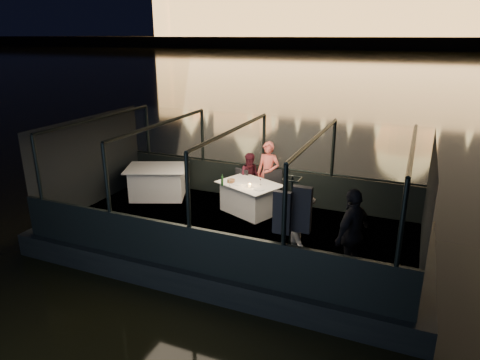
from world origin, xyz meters
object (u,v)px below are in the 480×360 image
at_px(dining_table_aft, 158,184).
at_px(person_woman_coral, 268,177).
at_px(chair_port_left, 239,187).
at_px(chair_port_right, 270,192).
at_px(passenger_stripe, 299,225).
at_px(coat_stand, 290,234).
at_px(wine_bottle, 222,180).
at_px(person_man_maroon, 251,174).
at_px(dining_table_central, 249,198).
at_px(passenger_dark, 352,234).

bearing_deg(dining_table_aft, person_woman_coral, 13.68).
distance_m(chair_port_left, chair_port_right, 0.86).
bearing_deg(passenger_stripe, coat_stand, 160.33).
bearing_deg(chair_port_right, chair_port_left, 157.19).
bearing_deg(person_woman_coral, dining_table_aft, -162.12).
xyz_separation_m(coat_stand, wine_bottle, (-2.36, 2.22, 0.02)).
bearing_deg(person_man_maroon, chair_port_left, -151.93).
bearing_deg(person_man_maroon, dining_table_central, -93.51).
height_order(dining_table_central, person_woman_coral, person_woman_coral).
relative_size(person_woman_coral, passenger_dark, 0.97).
relative_size(chair_port_left, passenger_dark, 0.51).
bearing_deg(chair_port_right, passenger_dark, -69.12).
xyz_separation_m(chair_port_left, person_woman_coral, (0.70, 0.27, 0.30)).
distance_m(passenger_dark, wine_bottle, 3.74).
relative_size(chair_port_right, wine_bottle, 3.45).
bearing_deg(dining_table_aft, chair_port_left, 11.24).
height_order(passenger_dark, wine_bottle, passenger_dark).
xyz_separation_m(coat_stand, passenger_stripe, (0.01, 0.55, -0.05)).
distance_m(person_man_maroon, passenger_stripe, 3.47).
xyz_separation_m(passenger_dark, wine_bottle, (-3.35, 1.67, 0.06)).
bearing_deg(chair_port_right, person_man_maroon, 134.11).
relative_size(person_woman_coral, person_man_maroon, 1.26).
bearing_deg(passenger_dark, dining_table_central, -104.96).
xyz_separation_m(dining_table_central, person_man_maroon, (-0.24, 0.72, 0.36)).
distance_m(chair_port_left, coat_stand, 3.85).
bearing_deg(chair_port_right, coat_stand, -88.01).
bearing_deg(wine_bottle, chair_port_left, 84.45).
height_order(chair_port_left, coat_stand, coat_stand).
xyz_separation_m(coat_stand, person_man_maroon, (-2.05, 3.34, -0.15)).
bearing_deg(dining_table_aft, dining_table_central, -0.17).
height_order(dining_table_central, passenger_stripe, passenger_stripe).
height_order(coat_stand, passenger_stripe, coat_stand).
xyz_separation_m(person_woman_coral, person_man_maroon, (-0.48, 0.00, 0.00)).
relative_size(chair_port_right, coat_stand, 0.49).
bearing_deg(coat_stand, person_woman_coral, 115.25).
xyz_separation_m(dining_table_central, passenger_dark, (2.80, -2.07, 0.47)).
bearing_deg(chair_port_right, dining_table_central, -153.83).
bearing_deg(coat_stand, chair_port_right, 114.79).
distance_m(dining_table_aft, passenger_stripe, 4.99).
distance_m(dining_table_aft, chair_port_left, 2.27).
distance_m(person_woman_coral, person_man_maroon, 0.48).
relative_size(dining_table_aft, passenger_dark, 0.94).
height_order(dining_table_central, passenger_dark, passenger_dark).
height_order(chair_port_right, coat_stand, coat_stand).
relative_size(chair_port_left, wine_bottle, 3.13).
distance_m(dining_table_central, coat_stand, 3.22).
height_order(dining_table_central, wine_bottle, wine_bottle).
bearing_deg(person_woman_coral, wine_bottle, -120.80).
bearing_deg(chair_port_left, passenger_dark, -19.59).
distance_m(chair_port_left, person_man_maroon, 0.46).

